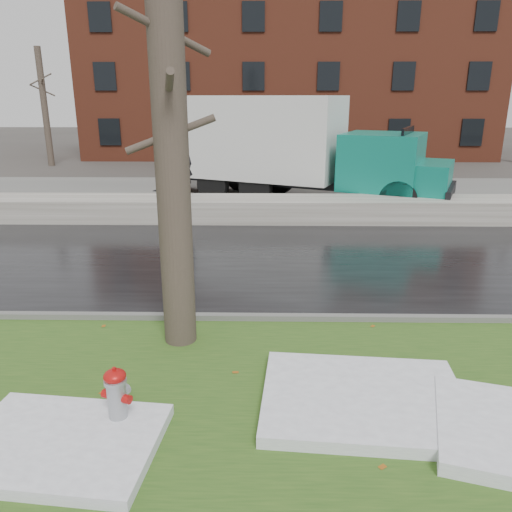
{
  "coord_description": "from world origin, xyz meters",
  "views": [
    {
      "loc": [
        0.48,
        -7.21,
        3.88
      ],
      "look_at": [
        0.33,
        1.77,
        1.0
      ],
      "focal_mm": 35.0,
      "sensor_mm": 36.0,
      "label": 1
    }
  ],
  "objects_px": {
    "box_truck": "(290,147)",
    "worker": "(181,165)",
    "tree": "(171,139)",
    "fire_hydrant": "(117,395)"
  },
  "relations": [
    {
      "from": "box_truck",
      "to": "worker",
      "type": "xyz_separation_m",
      "value": [
        -3.71,
        -2.67,
        -0.34
      ]
    },
    {
      "from": "tree",
      "to": "worker",
      "type": "height_order",
      "value": "tree"
    },
    {
      "from": "tree",
      "to": "worker",
      "type": "relative_size",
      "value": 3.28
    },
    {
      "from": "tree",
      "to": "fire_hydrant",
      "type": "bearing_deg",
      "value": -99.53
    },
    {
      "from": "fire_hydrant",
      "to": "worker",
      "type": "bearing_deg",
      "value": 116.63
    },
    {
      "from": "fire_hydrant",
      "to": "tree",
      "type": "height_order",
      "value": "tree"
    },
    {
      "from": "box_truck",
      "to": "fire_hydrant",
      "type": "bearing_deg",
      "value": -77.47
    },
    {
      "from": "tree",
      "to": "worker",
      "type": "distance_m",
      "value": 9.32
    },
    {
      "from": "box_truck",
      "to": "tree",
      "type": "bearing_deg",
      "value": -77.75
    },
    {
      "from": "worker",
      "to": "tree",
      "type": "bearing_deg",
      "value": 81.44
    }
  ]
}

